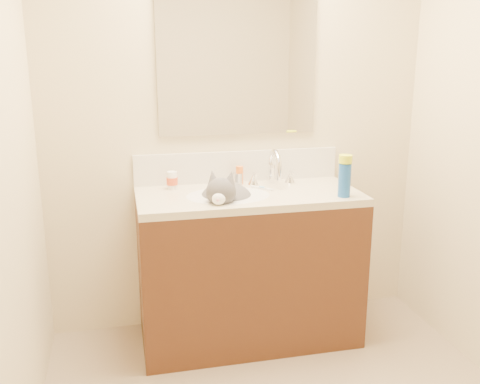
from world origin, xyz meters
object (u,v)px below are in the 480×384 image
silver_jar (237,179)px  pill_bottle (172,180)px  vanity_cabinet (248,270)px  cat (226,201)px  faucet (274,170)px  amber_bottle (240,175)px  basin (228,208)px  spray_can (344,180)px

silver_jar → pill_bottle: bearing=-176.7°
vanity_cabinet → cat: size_ratio=2.70×
faucet → cat: (-0.31, -0.17, -0.11)m
cat → amber_bottle: cat is taller
basin → pill_bottle: 0.36m
amber_bottle → silver_jar: bearing=-164.0°
basin → silver_jar: 0.27m
cat → silver_jar: (0.11, 0.23, 0.06)m
basin → faucet: faucet is taller
silver_jar → amber_bottle: (0.01, 0.00, 0.02)m
cat → spray_can: (0.60, -0.16, 0.12)m
silver_jar → basin: bearing=-114.2°
silver_jar → spray_can: (0.49, -0.38, 0.06)m
vanity_cabinet → silver_jar: (-0.02, 0.19, 0.48)m
faucet → cat: 0.38m
vanity_cabinet → pill_bottle: 0.66m
basin → pill_bottle: pill_bottle is taller
basin → pill_bottle: (-0.27, 0.20, 0.12)m
faucet → amber_bottle: (-0.19, 0.06, -0.03)m
cat → pill_bottle: cat is taller
cat → amber_bottle: (0.13, 0.23, 0.08)m
pill_bottle → silver_jar: pill_bottle is taller
pill_bottle → cat: bearing=-38.3°
amber_bottle → spray_can: size_ratio=0.59×
basin → amber_bottle: size_ratio=4.30×
vanity_cabinet → faucet: size_ratio=4.29×
silver_jar → spray_can: bearing=-38.2°
vanity_cabinet → basin: basin is taller
cat → pill_bottle: 0.34m
cat → silver_jar: bearing=84.6°
vanity_cabinet → pill_bottle: (-0.39, 0.17, 0.50)m
basin → cat: (-0.01, -0.00, 0.04)m
silver_jar → cat: bearing=-116.8°
faucet → silver_jar: bearing=164.2°
faucet → spray_can: faucet is taller
vanity_cabinet → pill_bottle: pill_bottle is taller
vanity_cabinet → basin: bearing=-166.0°
cat → spray_can: 0.63m
spray_can → silver_jar: bearing=141.8°
vanity_cabinet → pill_bottle: size_ratio=12.18×
pill_bottle → amber_bottle: amber_bottle is taller
pill_bottle → amber_bottle: size_ratio=0.94×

